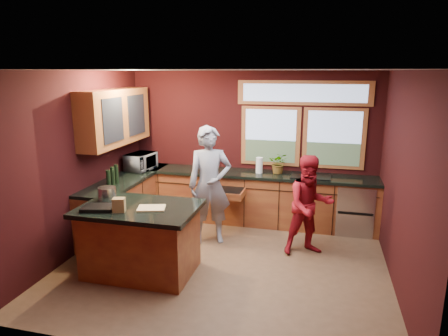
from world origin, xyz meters
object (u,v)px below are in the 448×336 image
at_px(stock_pot, 107,194).
at_px(cutting_board, 151,208).
at_px(person_grey, 210,185).
at_px(person_red, 310,206).
at_px(island, 141,239).

bearing_deg(stock_pot, cutting_board, -14.93).
distance_m(person_grey, person_red, 1.57).
relative_size(island, person_red, 1.03).
xyz_separation_m(person_red, cutting_board, (-1.98, -1.20, 0.20)).
bearing_deg(person_grey, person_red, -23.49).
bearing_deg(person_grey, island, -138.19).
bearing_deg(stock_pot, island, -15.26).
relative_size(person_grey, stock_pot, 7.81).
xyz_separation_m(island, cutting_board, (0.20, -0.05, 0.48)).
distance_m(island, person_grey, 1.44).
xyz_separation_m(island, person_grey, (0.62, 1.22, 0.46)).
distance_m(person_red, stock_pot, 2.92).
xyz_separation_m(island, person_red, (2.18, 1.15, 0.28)).
distance_m(person_grey, cutting_board, 1.33).
bearing_deg(cutting_board, island, 165.96).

